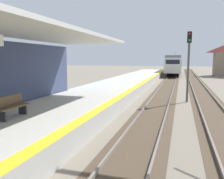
% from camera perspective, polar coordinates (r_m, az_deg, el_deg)
% --- Properties ---
extents(station_platform, '(5.00, 80.00, 0.91)m').
position_cam_1_polar(station_platform, '(13.84, -8.78, -4.13)').
color(station_platform, '#B7B5AD').
rests_on(station_platform, ground).
extents(track_pair_nearest_platform, '(2.34, 120.00, 0.16)m').
position_cam_1_polar(track_pair_nearest_platform, '(16.60, 11.33, -3.65)').
color(track_pair_nearest_platform, '#4C3D2D').
rests_on(track_pair_nearest_platform, ground).
extents(track_pair_middle, '(2.34, 120.00, 0.16)m').
position_cam_1_polar(track_pair_middle, '(16.65, 23.09, -4.08)').
color(track_pair_middle, '#4C3D2D').
rests_on(track_pair_middle, ground).
extents(approaching_train, '(2.93, 19.60, 4.76)m').
position_cam_1_polar(approaching_train, '(49.77, 15.08, 6.09)').
color(approaching_train, silver).
rests_on(approaching_train, ground).
extents(rail_signal_post, '(0.32, 0.34, 5.20)m').
position_cam_1_polar(rail_signal_post, '(18.05, 18.36, 7.05)').
color(rail_signal_post, '#4C4C4C').
rests_on(rail_signal_post, ground).
extents(platform_bench, '(0.45, 1.60, 0.88)m').
position_cam_1_polar(platform_bench, '(10.06, -23.65, -3.74)').
color(platform_bench, brown).
rests_on(platform_bench, station_platform).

